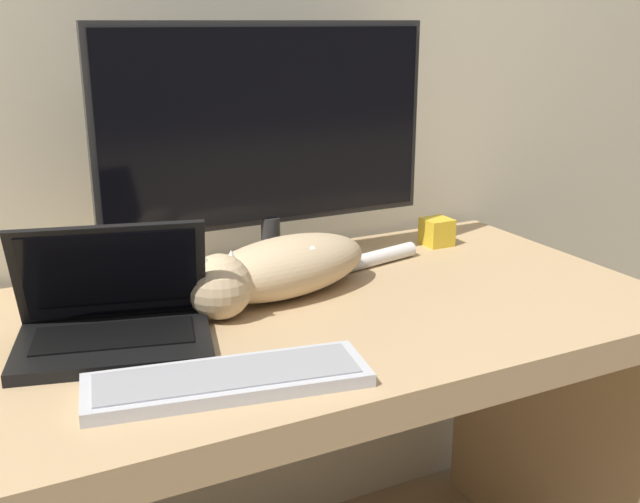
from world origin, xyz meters
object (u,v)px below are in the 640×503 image
at_px(laptop, 113,322).
at_px(external_keyboard, 228,380).
at_px(monitor, 268,144).
at_px(cat, 278,268).

relative_size(laptop, external_keyboard, 0.82).
distance_m(monitor, laptop, 0.50).
height_order(monitor, laptop, monitor).
relative_size(external_keyboard, cat, 0.75).
bearing_deg(monitor, laptop, -148.19).
bearing_deg(cat, monitor, 59.87).
height_order(external_keyboard, cat, cat).
height_order(laptop, external_keyboard, laptop).
bearing_deg(monitor, external_keyboard, -120.11).
xyz_separation_m(external_keyboard, cat, (0.21, 0.30, 0.05)).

